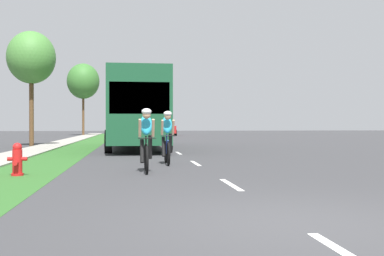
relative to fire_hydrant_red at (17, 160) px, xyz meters
The scene contains 13 objects.
ground_plane 14.88m from the fire_hydrant_red, 72.16° to the left, with size 120.00×120.00×0.00m, color #38383A.
grass_verge 14.17m from the fire_hydrant_red, 90.00° to the left, with size 1.89×70.00×0.01m, color #2D6026.
sidewalk_concrete 14.27m from the fire_hydrant_red, 96.94° to the left, with size 1.56×70.00×0.10m, color #9E998E.
lane_markings_center 18.73m from the fire_hydrant_red, 75.92° to the left, with size 0.12×52.71×0.01m.
fire_hydrant_red is the anchor object (origin of this frame).
cyclist_lead 3.04m from the fire_hydrant_red, ahead, with size 0.42×1.72×1.58m.
cyclist_trailing 4.54m from the fire_hydrant_red, 35.74° to the left, with size 0.42×1.72×1.58m.
bus_dark_green 12.64m from the fire_hydrant_red, 76.48° to the left, with size 2.78×11.60×3.48m.
pickup_black 28.74m from the fire_hydrant_red, 83.83° to the left, with size 2.22×5.10×1.64m.
sedan_red 38.50m from the fire_hydrant_red, 80.61° to the left, with size 1.98×4.30×1.52m.
suv_silver 49.32m from the fire_hydrant_red, 86.26° to the left, with size 2.15×4.70×1.79m.
street_tree_near 15.78m from the fire_hydrant_red, 100.24° to the left, with size 2.56×2.56×6.19m.
street_tree_far 40.09m from the fire_hydrant_red, 93.45° to the left, with size 3.40×3.40×7.62m.
Camera 1 is at (-1.96, -5.44, 1.19)m, focal length 44.05 mm.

